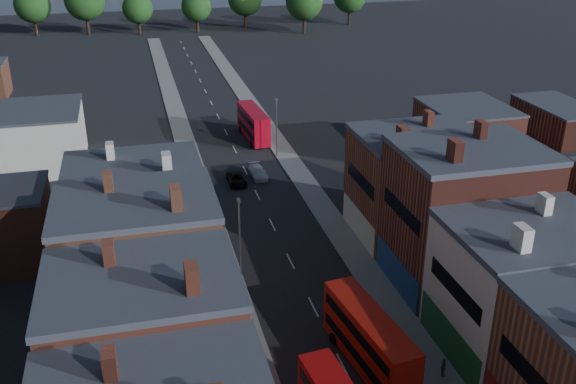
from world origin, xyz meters
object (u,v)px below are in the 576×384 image
bus_1 (369,340)px  ped_3 (443,367)px  bus_2 (253,123)px  car_3 (258,172)px  car_2 (237,179)px

bus_1 → ped_3: bearing=-33.9°
bus_1 → ped_3: bus_1 is taller
bus_2 → car_3: 14.68m
car_2 → bus_2: bearing=71.1°
car_2 → car_3: size_ratio=0.98×
bus_1 → car_3: size_ratio=2.40×
bus_1 → ped_3: (4.91, -2.41, -1.59)m
bus_1 → bus_2: bus_1 is taller
car_3 → ped_3: (5.49, -40.39, 0.23)m
bus_1 → car_3: bus_1 is taller
bus_1 → bus_2: (1.72, 52.37, -0.07)m
ped_3 → car_3: bearing=27.6°
car_2 → car_3: bearing=26.1°
bus_1 → car_2: 36.71m
car_2 → car_3: car_3 is taller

